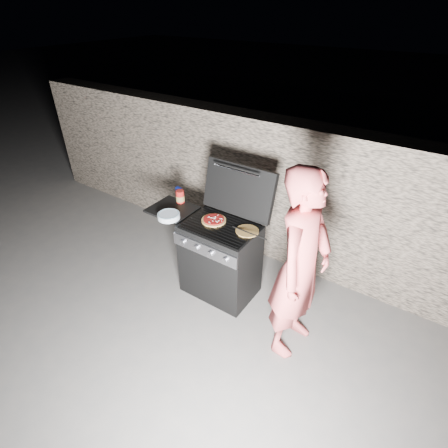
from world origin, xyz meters
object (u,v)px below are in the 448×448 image
Objects in this scene: gas_grill at (203,252)px; person at (301,267)px; pizza_topped at (214,220)px; sauce_jar at (180,196)px.

person reaches higher than gas_grill.
gas_grill is at bearing -165.25° from pizza_topped.
person is (1.68, -0.37, -0.03)m from sauce_jar.
sauce_jar is (-0.58, 0.13, 0.05)m from pizza_topped.
person is (1.25, -0.20, 0.50)m from gas_grill.
pizza_topped is at bearing -12.85° from sauce_jar.
gas_grill is 5.05× the size of pizza_topped.
pizza_topped reaches higher than gas_grill.
gas_grill is at bearing -21.15° from sauce_jar.
person is at bearing -12.33° from sauce_jar.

